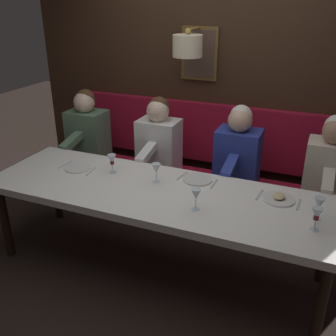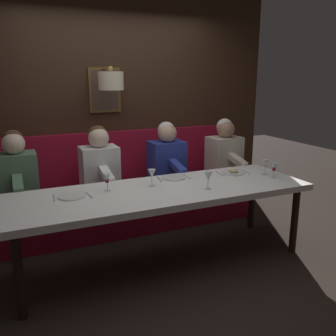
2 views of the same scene
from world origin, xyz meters
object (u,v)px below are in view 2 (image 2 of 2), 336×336
Objects in this scene: diner_near at (167,158)px; diner_nearest at (224,152)px; diner_far at (16,172)px; diner_middle at (100,164)px; wine_glass_3 at (274,167)px; wine_glass_0 at (265,164)px; wine_glass_2 at (208,177)px; wine_glass_1 at (107,179)px; dining_table at (163,195)px; wine_glass_4 at (152,174)px.

diner_nearest is at bearing -90.00° from diner_near.
diner_far is (0.00, 2.45, 0.00)m from diner_nearest.
diner_far is at bearing 90.00° from diner_middle.
wine_glass_3 is (-1.00, -0.74, 0.04)m from diner_near.
wine_glass_3 is (-0.15, 0.01, -0.00)m from wine_glass_0.
diner_near is 4.82× the size of wine_glass_2.
wine_glass_1 is (0.12, 1.66, -0.00)m from wine_glass_0.
diner_nearest and diner_near have the same top height.
wine_glass_2 is (-0.20, 0.80, 0.00)m from wine_glass_0.
diner_nearest is 1.00× the size of diner_far.
wine_glass_2 is (-1.05, 0.85, 0.04)m from diner_nearest.
diner_middle is 1.85m from wine_glass_3.
wine_glass_0 is at bearing -76.09° from wine_glass_2.
dining_table is at bearing 125.67° from diner_nearest.
diner_middle is 1.77m from wine_glass_0.
wine_glass_3 is at bearing -95.97° from dining_table.
wine_glass_0 and wine_glass_4 have the same top height.
diner_middle is (0.00, 1.60, 0.00)m from diner_nearest.
wine_glass_1 is at bearing 80.61° from wine_glass_3.
diner_near is 4.82× the size of wine_glass_4.
diner_middle is (0.00, 0.81, 0.00)m from diner_near.
diner_middle reaches higher than wine_glass_4.
diner_far reaches higher than wine_glass_0.
diner_middle is at bearing 90.00° from diner_near.
diner_near is at bearing -90.00° from diner_middle.
wine_glass_1 reaches higher than dining_table.
wine_glass_1 is 1.00× the size of wine_glass_2.
diner_near is (0.88, -0.43, 0.14)m from dining_table.
diner_middle is at bearing 35.55° from wine_glass_2.
diner_near is at bearing -26.00° from dining_table.
wine_glass_3 is (-0.12, -1.17, 0.18)m from dining_table.
wine_glass_0 is at bearing -88.65° from dining_table.
diner_nearest is 1.00× the size of diner_middle.
dining_table is 1.52m from diner_nearest.
wine_glass_3 is 1.26m from wine_glass_4.
wine_glass_0 is (-0.85, -2.40, 0.04)m from diner_far.
wine_glass_1 is 0.42m from wine_glass_4.
diner_far is 1.04m from wine_glass_1.
diner_far is 2.59m from wine_glass_3.
wine_glass_2 is 0.80m from wine_glass_3.
wine_glass_0 is (-0.85, -0.75, 0.04)m from diner_near.
wine_glass_2 is (-0.32, -0.86, 0.00)m from wine_glass_1.
wine_glass_4 is (0.25, 1.23, 0.00)m from wine_glass_3.
diner_near is at bearing -32.87° from wine_glass_4.
diner_nearest is at bearing -90.00° from diner_middle.
wine_glass_2 is (-1.05, -1.59, 0.04)m from diner_far.
diner_far is 2.55m from wine_glass_0.
dining_table is 3.51× the size of diner_middle.
diner_near is 4.82× the size of wine_glass_0.
wine_glass_1 and wine_glass_2 have the same top height.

